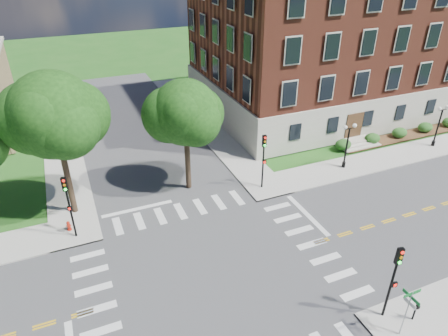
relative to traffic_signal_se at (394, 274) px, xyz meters
name	(u,v)px	position (x,y,z in m)	size (l,w,h in m)	color
ground	(215,274)	(-7.39, 6.68, -3.19)	(160.00, 160.00, 0.00)	#1E5718
road_ew	(215,273)	(-7.39, 6.68, -3.18)	(90.00, 12.00, 0.01)	#3D3D3F
road_ns	(215,273)	(-7.39, 6.68, -3.18)	(12.00, 90.00, 0.01)	#3D3D3F
sidewalk_ne	(295,136)	(7.99, 22.06, -3.13)	(34.00, 34.00, 0.12)	#9E9B93
crosswalk_east	(312,244)	(-0.19, 6.68, -3.19)	(2.20, 10.20, 0.02)	silver
stop_bar_east	(307,215)	(1.41, 9.68, -3.19)	(0.40, 5.50, 0.00)	silver
main_building	(335,38)	(16.61, 28.68, 5.15)	(30.60, 22.40, 16.50)	#ADAB99
shrub_row	(411,136)	(19.61, 17.48, -3.19)	(18.00, 2.00, 1.30)	#23541C
tree_c	(54,115)	(-14.88, 16.95, 4.81)	(6.05, 6.05, 10.93)	#302618
tree_d	(185,113)	(-5.70, 16.86, 3.61)	(5.18, 5.18, 9.29)	#302618
traffic_signal_se	(394,274)	(0.00, 0.00, 0.00)	(0.36, 0.41, 4.80)	black
traffic_signal_ne	(264,155)	(-0.04, 14.41, 0.00)	(0.35, 0.39, 4.80)	black
traffic_signal_nw	(68,200)	(-15.08, 13.74, 0.00)	(0.38, 0.45, 4.80)	black
twin_lamp_west	(347,143)	(8.46, 14.56, -0.66)	(1.36, 0.36, 4.23)	black
twin_lamp_east	(439,124)	(19.60, 14.66, -0.66)	(1.36, 0.36, 4.23)	black
street_sign_pole	(409,305)	(-0.06, -1.31, -0.88)	(1.10, 1.10, 3.10)	gray
push_button_post	(415,311)	(1.30, -0.87, -2.39)	(0.14, 0.21, 1.20)	black
fire_hydrant	(69,226)	(-15.46, 14.65, -2.72)	(0.35, 0.35, 0.75)	#9C1A0C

